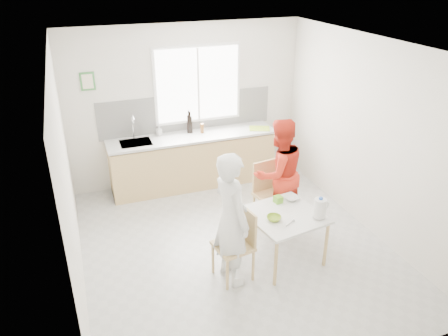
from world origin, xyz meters
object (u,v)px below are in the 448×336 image
Objects in this scene: bowl_green at (274,218)px; bowl_white at (292,198)px; person_red at (279,174)px; wine_bottle_b at (190,124)px; person_white at (231,219)px; milk_jug at (320,208)px; wine_bottle_a at (189,124)px; chair_left at (238,241)px; dining_table at (284,219)px; chair_far at (270,191)px.

bowl_green is 0.58m from bowl_white.
person_red is 1.93m from wine_bottle_b.
bowl_white is at bearing -76.95° from person_white.
wine_bottle_a reaches higher than milk_jug.
person_white is 1.14m from milk_jug.
person_white reaches higher than chair_left.
wine_bottle_a reaches higher than bowl_white.
chair_left is at bearing -93.41° from wine_bottle_a.
person_white is 2.71m from wine_bottle_a.
dining_table is 0.40m from bowl_white.
person_white is 2.70m from wine_bottle_b.
dining_table is 0.89m from person_red.
wine_bottle_a is at bearing 101.33° from dining_table.
person_red is at bearing -64.76° from wine_bottle_a.
milk_jug is (1.13, -0.10, -0.02)m from person_white.
chair_left is 3.05× the size of wine_bottle_b.
person_white is 1.12m from bowl_white.
bowl_white is 0.60× the size of wine_bottle_a.
milk_jug reaches higher than chair_far.
chair_left is at bearing -156.41° from bowl_white.
wine_bottle_a reaches higher than bowl_green.
bowl_white is (-0.06, -0.52, -0.12)m from person_red.
chair_left is 0.54× the size of person_white.
bowl_green is 2.67m from wine_bottle_b.
chair_far is at bearing -39.30° from person_red.
bowl_white is (0.45, 0.38, -0.00)m from bowl_green.
wine_bottle_b is (-0.75, 2.25, 0.37)m from bowl_white.
dining_table is at bearing -79.12° from wine_bottle_b.
wine_bottle_b is at bearing 166.80° from chair_left.
wine_bottle_b is at bearing 103.39° from chair_far.
chair_far is 0.59× the size of person_red.
bowl_white is (0.93, 0.41, 0.20)m from chair_left.
bowl_green is (0.58, 0.04, -0.14)m from person_white.
wine_bottle_b reaches higher than bowl_green.
bowl_green is at bearing 51.46° from person_red.
milk_jug is at bearing -31.61° from dining_table.
person_white is 8.80× the size of bowl_white.
bowl_green is (0.48, 0.03, 0.20)m from chair_left.
milk_jug is at bearing -14.47° from bowl_green.
milk_jug is at bearing -78.11° from bowl_white.
dining_table is at bearing 139.10° from milk_jug.
chair_far is 3.21× the size of wine_bottle_b.
bowl_green is 0.56× the size of wine_bottle_a.
wine_bottle_b is (-0.70, 1.68, 0.54)m from chair_far.
person_white reaches higher than milk_jug.
bowl_green is at bearing 84.06° from chair_left.
wine_bottle_b is (-0.30, 2.63, 0.36)m from bowl_green.
bowl_green is 0.93× the size of bowl_white.
person_white is 9.46× the size of bowl_green.
milk_jug is (0.37, -0.22, 0.21)m from dining_table.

